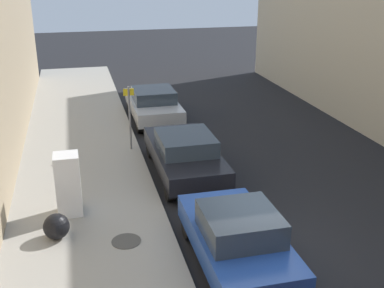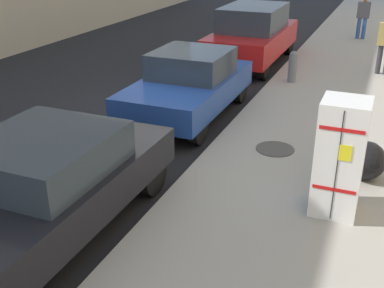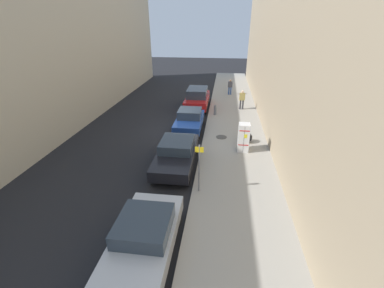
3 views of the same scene
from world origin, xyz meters
name	(u,v)px [view 1 (image 1 of 3)]	position (x,y,z in m)	size (l,w,h in m)	color
ground_plane	(265,257)	(0.00, 0.00, 0.00)	(80.00, 80.00, 0.00)	black
sidewalk_slab	(93,280)	(-3.88, 0.00, 0.06)	(4.03, 44.00, 0.13)	#9E998E
discarded_refrigerator	(68,184)	(-4.30, 2.96, 0.96)	(0.63, 0.65, 1.66)	white
manhole_cover	(126,241)	(-3.05, 1.21, 0.14)	(0.70, 0.70, 0.02)	#47443F
street_sign_post	(130,114)	(-2.17, 7.23, 1.41)	(0.36, 0.07, 2.26)	slate
trash_bag	(56,226)	(-4.63, 1.77, 0.44)	(0.63, 0.63, 0.63)	black
parked_hatchback_blue	(237,238)	(-0.76, -0.17, 0.73)	(1.78, 3.89, 1.43)	#23479E
parked_sedan_dark	(185,153)	(-0.76, 4.91, 0.73)	(1.87, 4.53, 1.40)	black
parked_sedan_silver	(153,104)	(-0.76, 10.80, 0.71)	(1.89, 4.35, 1.38)	silver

